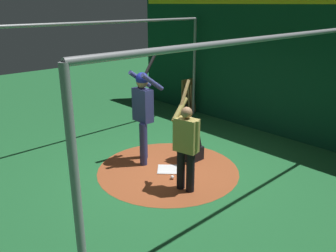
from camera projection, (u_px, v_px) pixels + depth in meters
ground_plane at (168, 170)px, 7.16m from camera, size 25.35×25.35×0.00m
dirt_circle at (168, 170)px, 7.16m from camera, size 2.87×2.87×0.01m
home_plate at (168, 169)px, 7.15m from camera, size 0.59×0.59×0.01m
batter at (143, 108)px, 7.19m from camera, size 0.68×0.49×2.24m
catcher at (190, 143)px, 7.49m from camera, size 0.58×0.40×0.98m
visitor at (186, 143)px, 6.12m from camera, size 0.54×0.56×1.95m
back_wall at (270, 65)px, 8.83m from camera, size 0.23×9.35×3.45m
cage_frame at (168, 70)px, 6.48m from camera, size 6.46×4.68×2.84m
bat_rack at (190, 97)px, 10.81m from camera, size 0.70×0.18×1.05m
baseball_0 at (172, 177)px, 6.77m from camera, size 0.07×0.07×0.07m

